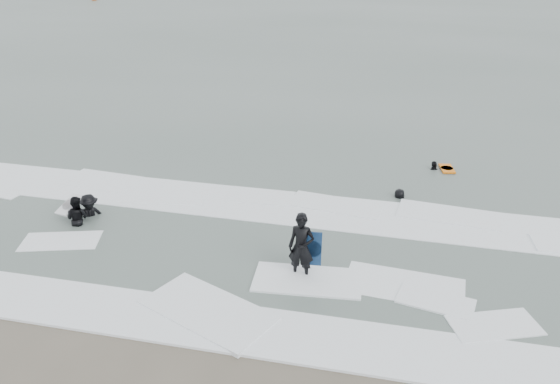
% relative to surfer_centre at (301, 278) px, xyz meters
% --- Properties ---
extents(ground, '(320.00, 320.00, 0.00)m').
position_rel_surfer_centre_xyz_m(ground, '(-1.33, -1.94, 0.00)').
color(ground, brown).
rests_on(ground, ground).
extents(sea, '(320.00, 320.00, 0.00)m').
position_rel_surfer_centre_xyz_m(sea, '(-1.33, 78.06, 0.06)').
color(sea, '#47544C').
rests_on(sea, ground).
extents(surfer_centre, '(0.75, 0.53, 1.96)m').
position_rel_surfer_centre_xyz_m(surfer_centre, '(0.00, 0.00, 0.00)').
color(surfer_centre, black).
rests_on(surfer_centre, ground).
extents(surfer_wading, '(0.77, 0.60, 1.56)m').
position_rel_surfer_centre_xyz_m(surfer_wading, '(-7.71, 1.33, 0.00)').
color(surfer_wading, black).
rests_on(surfer_wading, ground).
extents(surfer_breaker, '(1.25, 1.19, 1.70)m').
position_rel_surfer_centre_xyz_m(surfer_breaker, '(-7.58, 1.86, 0.00)').
color(surfer_breaker, black).
rests_on(surfer_breaker, ground).
extents(surfer_right_near, '(0.97, 0.62, 1.54)m').
position_rel_surfer_centre_xyz_m(surfer_right_near, '(3.67, 8.98, 0.00)').
color(surfer_right_near, black).
rests_on(surfer_right_near, ground).
extents(surfer_right_far, '(0.83, 0.66, 1.50)m').
position_rel_surfer_centre_xyz_m(surfer_right_far, '(2.42, 5.89, 0.00)').
color(surfer_right_far, black).
rests_on(surfer_right_far, ground).
extents(surf_foam, '(30.03, 9.06, 0.09)m').
position_rel_surfer_centre_xyz_m(surf_foam, '(-1.33, 1.76, 0.04)').
color(surf_foam, white).
rests_on(surf_foam, ground).
extents(bodyboards, '(12.94, 9.45, 1.25)m').
position_rel_surfer_centre_xyz_m(bodyboards, '(-1.24, 3.65, 0.50)').
color(bodyboards, '#0F274A').
rests_on(bodyboards, ground).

